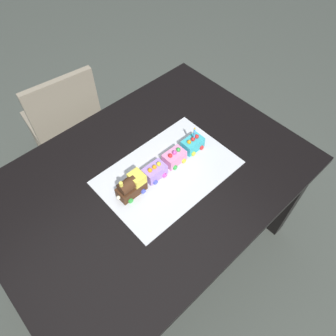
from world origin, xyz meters
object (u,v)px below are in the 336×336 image
at_px(dining_table, 151,190).
at_px(cake_locomotive, 131,186).
at_px(chair, 65,122).
at_px(cake_car_gondola_turquoise, 193,144).
at_px(birthday_candle, 194,132).
at_px(cake_car_flatbed_lavender, 155,171).
at_px(cake_car_caboose_bubblegum, 174,157).

xyz_separation_m(dining_table, cake_locomotive, (-0.11, -0.01, 0.16)).
bearing_deg(chair, cake_car_gondola_turquoise, 113.71).
bearing_deg(cake_locomotive, birthday_candle, 0.00).
distance_m(chair, birthday_candle, 0.96).
height_order(dining_table, cake_locomotive, cake_locomotive).
xyz_separation_m(dining_table, chair, (-0.00, 0.83, -0.16)).
xyz_separation_m(cake_car_flatbed_lavender, cake_car_gondola_turquoise, (0.24, 0.00, 0.00)).
relative_size(dining_table, birthday_candle, 21.18).
relative_size(cake_car_gondola_turquoise, birthday_candle, 1.51).
distance_m(cake_locomotive, birthday_candle, 0.37).
height_order(dining_table, cake_car_flatbed_lavender, cake_car_flatbed_lavender).
xyz_separation_m(cake_car_flatbed_lavender, birthday_candle, (0.24, 0.00, 0.07)).
distance_m(cake_car_flatbed_lavender, birthday_candle, 0.25).
relative_size(dining_table, cake_car_gondola_turquoise, 14.00).
distance_m(cake_locomotive, cake_car_flatbed_lavender, 0.13).
height_order(chair, cake_car_gondola_turquoise, chair).
xyz_separation_m(chair, cake_car_gondola_turquoise, (0.26, -0.84, 0.30)).
distance_m(cake_locomotive, cake_car_caboose_bubblegum, 0.25).
relative_size(dining_table, cake_car_flatbed_lavender, 14.00).
xyz_separation_m(cake_locomotive, cake_car_caboose_bubblegum, (0.25, 0.00, -0.02)).
height_order(dining_table, cake_car_gondola_turquoise, cake_car_gondola_turquoise).
relative_size(dining_table, cake_car_caboose_bubblegum, 14.00).
xyz_separation_m(dining_table, cake_car_gondola_turquoise, (0.25, -0.01, 0.14)).
distance_m(chair, cake_car_flatbed_lavender, 0.90).
bearing_deg(cake_car_gondola_turquoise, cake_locomotive, 180.00).
bearing_deg(dining_table, birthday_candle, -2.50).
distance_m(dining_table, cake_car_gondola_turquoise, 0.29).
distance_m(chair, cake_car_gondola_turquoise, 0.93).
height_order(cake_car_caboose_bubblegum, birthday_candle, birthday_candle).
relative_size(cake_locomotive, birthday_candle, 2.12).
height_order(cake_locomotive, cake_car_gondola_turquoise, cake_locomotive).
relative_size(chair, cake_locomotive, 6.14).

